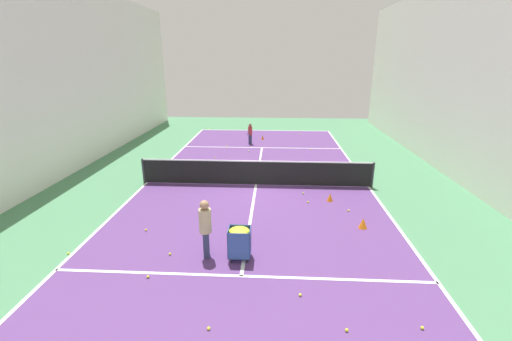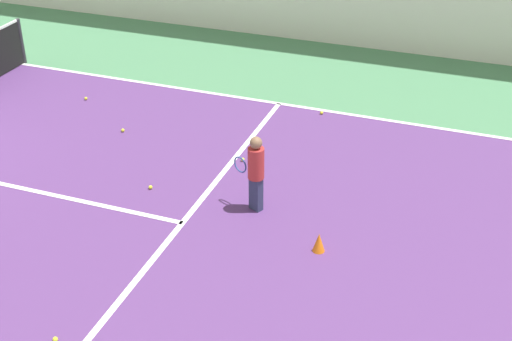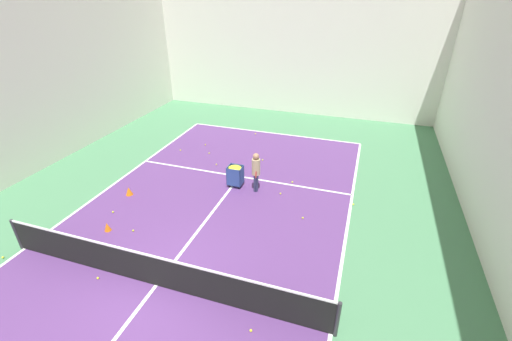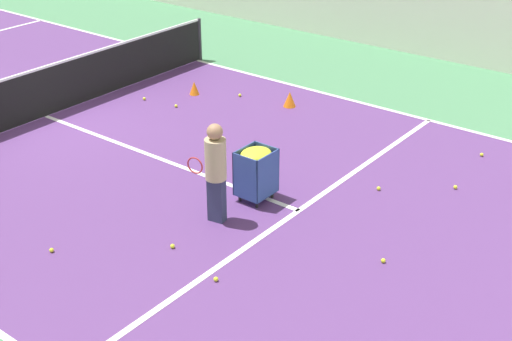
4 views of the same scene
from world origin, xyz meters
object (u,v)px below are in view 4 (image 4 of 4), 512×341
(ball_cart, at_px, (256,165))
(tennis_net, at_px, (43,92))
(coach_at_net, at_px, (215,167))
(training_cone_0, at_px, (290,99))
(training_cone_1, at_px, (194,88))

(ball_cart, bearing_deg, tennis_net, -91.18)
(coach_at_net, distance_m, ball_cart, 0.98)
(training_cone_0, bearing_deg, tennis_net, -45.83)
(ball_cart, distance_m, training_cone_0, 4.29)
(tennis_net, xyz_separation_m, coach_at_net, (1.04, 5.68, 0.39))
(training_cone_0, bearing_deg, ball_cart, 27.81)
(training_cone_0, bearing_deg, coach_at_net, 22.21)
(tennis_net, bearing_deg, ball_cart, 88.82)
(tennis_net, bearing_deg, training_cone_1, 151.32)
(coach_at_net, bearing_deg, training_cone_1, -54.10)
(tennis_net, height_order, ball_cart, tennis_net)
(tennis_net, distance_m, coach_at_net, 5.79)
(training_cone_1, bearing_deg, tennis_net, -28.68)
(tennis_net, relative_size, ball_cart, 10.78)
(tennis_net, distance_m, training_cone_0, 5.26)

